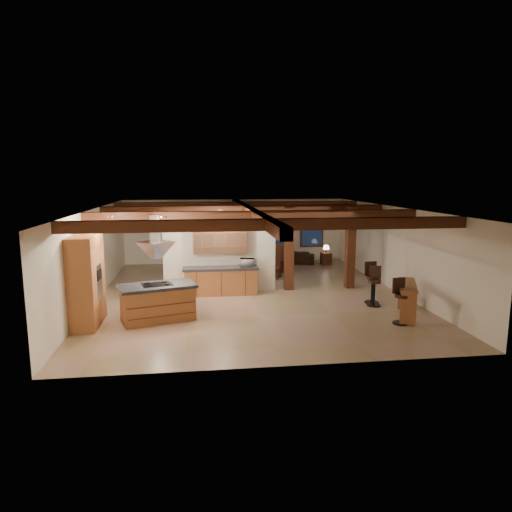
{
  "coord_description": "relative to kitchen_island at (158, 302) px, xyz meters",
  "views": [
    {
      "loc": [
        -1.76,
        -14.81,
        3.88
      ],
      "look_at": [
        0.24,
        0.5,
        1.22
      ],
      "focal_mm": 32.0,
      "sensor_mm": 36.0,
      "label": 1
    }
  ],
  "objects": [
    {
      "name": "recessed_cans",
      "position": [
        0.34,
        0.49,
        2.36
      ],
      "size": [
        3.16,
        2.46,
        0.03
      ],
      "color": "silver",
      "rests_on": "room_walls"
    },
    {
      "name": "room_walls",
      "position": [
        2.87,
        2.42,
        1.27
      ],
      "size": [
        12.0,
        12.0,
        12.0
      ],
      "color": "white",
      "rests_on": "ground"
    },
    {
      "name": "pantry_cabinet",
      "position": [
        -1.8,
        -0.18,
        0.69
      ],
      "size": [
        0.67,
        1.6,
        2.4
      ],
      "color": "#A45935",
      "rests_on": "ground"
    },
    {
      "name": "side_table",
      "position": [
        6.87,
        7.3,
        -0.23
      ],
      "size": [
        0.45,
        0.45,
        0.54
      ],
      "primitive_type": "cube",
      "rotation": [
        0.0,
        0.0,
        -0.02
      ],
      "color": "#3F1A0F",
      "rests_on": "ground"
    },
    {
      "name": "upper_display_cabinet",
      "position": [
        1.87,
        2.74,
        1.34
      ],
      "size": [
        1.8,
        0.36,
        0.95
      ],
      "color": "#A45935",
      "rests_on": "partition_wall"
    },
    {
      "name": "bar_stool_c",
      "position": [
        6.5,
        0.91,
        0.14
      ],
      "size": [
        0.45,
        0.45,
        1.28
      ],
      "color": "black",
      "rests_on": "ground"
    },
    {
      "name": "ground",
      "position": [
        2.87,
        2.42,
        -0.51
      ],
      "size": [
        12.0,
        12.0,
        0.0
      ],
      "primitive_type": "plane",
      "color": "tan",
      "rests_on": "ground"
    },
    {
      "name": "sofa",
      "position": [
        5.44,
        7.81,
        -0.22
      ],
      "size": [
        2.13,
        1.28,
        0.58
      ],
      "primitive_type": "imported",
      "rotation": [
        0.0,
        0.0,
        2.88
      ],
      "color": "black",
      "rests_on": "ground"
    },
    {
      "name": "bar_stool_b",
      "position": [
        6.46,
        0.59,
        0.11
      ],
      "size": [
        0.46,
        0.47,
        1.21
      ],
      "color": "black",
      "rests_on": "ground"
    },
    {
      "name": "timber_posts",
      "position": [
        5.37,
        2.92,
        1.26
      ],
      "size": [
        2.5,
        0.3,
        2.9
      ],
      "color": "#3F1A0F",
      "rests_on": "ground"
    },
    {
      "name": "bar_stool_a",
      "position": [
        6.48,
        -1.18,
        0.12
      ],
      "size": [
        0.43,
        0.44,
        1.23
      ],
      "color": "black",
      "rests_on": "ground"
    },
    {
      "name": "partition_wall",
      "position": [
        1.87,
        2.92,
        0.59
      ],
      "size": [
        3.8,
        0.18,
        2.2
      ],
      "primitive_type": "cube",
      "color": "white",
      "rests_on": "ground"
    },
    {
      "name": "microwave",
      "position": [
        2.77,
        2.53,
        0.57
      ],
      "size": [
        0.53,
        0.4,
        0.27
      ],
      "primitive_type": "imported",
      "rotation": [
        0.0,
        0.0,
        2.99
      ],
      "color": "#ADACB1",
      "rests_on": "back_counter"
    },
    {
      "name": "dining_table",
      "position": [
        3.61,
        5.52,
        -0.17
      ],
      "size": [
        2.08,
        1.45,
        0.66
      ],
      "primitive_type": "imported",
      "rotation": [
        0.0,
        0.0,
        -0.23
      ],
      "color": "#37190D",
      "rests_on": "ground"
    },
    {
      "name": "framed_art",
      "position": [
        1.37,
        8.36,
        1.19
      ],
      "size": [
        0.65,
        0.05,
        0.85
      ],
      "color": "#3F1A0F",
      "rests_on": "room_walls"
    },
    {
      "name": "kitchen_island",
      "position": [
        0.0,
        0.0,
        0.0
      ],
      "size": [
        2.26,
        1.62,
        1.01
      ],
      "color": "#A45935",
      "rests_on": "ground"
    },
    {
      "name": "ceiling_beams",
      "position": [
        2.87,
        2.42,
        2.25
      ],
      "size": [
        10.0,
        12.0,
        0.28
      ],
      "color": "#3F1A0F",
      "rests_on": "room_walls"
    },
    {
      "name": "table_lamp",
      "position": [
        6.87,
        7.3,
        0.27
      ],
      "size": [
        0.28,
        0.28,
        0.33
      ],
      "color": "black",
      "rests_on": "side_table"
    },
    {
      "name": "bar_counter",
      "position": [
        6.92,
        -0.63,
        0.13
      ],
      "size": [
        1.11,
        1.84,
        0.95
      ],
      "color": "#A45935",
      "rests_on": "ground"
    },
    {
      "name": "range_hood",
      "position": [
        0.0,
        0.0,
        1.28
      ],
      "size": [
        1.1,
        1.1,
        1.4
      ],
      "color": "silver",
      "rests_on": "room_walls"
    },
    {
      "name": "dining_chairs",
      "position": [
        3.61,
        5.52,
        0.1
      ],
      "size": [
        2.31,
        2.31,
        1.2
      ],
      "color": "#3F1A0F",
      "rests_on": "ground"
    },
    {
      "name": "back_counter",
      "position": [
        1.87,
        2.53,
        -0.03
      ],
      "size": [
        2.5,
        0.66,
        0.94
      ],
      "color": "#A45935",
      "rests_on": "ground"
    },
    {
      "name": "back_windows",
      "position": [
        5.67,
        8.36,
        0.99
      ],
      "size": [
        2.7,
        0.07,
        1.7
      ],
      "color": "#3F1A0F",
      "rests_on": "room_walls"
    }
  ]
}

